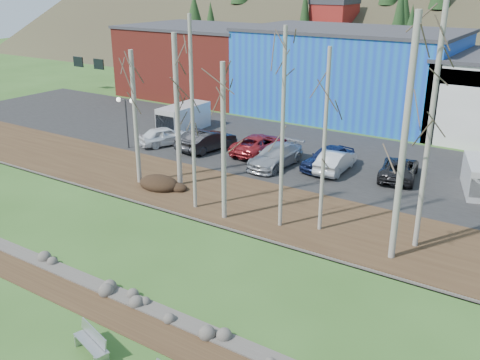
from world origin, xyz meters
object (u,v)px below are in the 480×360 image
Objects in this scene: street_lamp at (126,109)px; van_grey at (182,118)px; car_1 at (204,139)px; car_2 at (260,144)px; car_6 at (399,168)px; bench_intact at (92,342)px; car_0 at (165,136)px; car_5 at (335,161)px; car_4 at (328,158)px; car_8 at (209,140)px; car_3 at (275,156)px.

street_lamp is 6.69m from van_grey.
car_1 is (5.12, 3.05, -2.37)m from street_lamp.
car_2 is at bearing -12.27° from van_grey.
bench_intact is at bearing 70.33° from car_6.
car_2 is 1.12× the size of car_6.
car_0 reaches higher than car_5.
car_1 is 1.00× the size of car_4.
car_8 is 0.92× the size of van_grey.
car_0 is at bearing 22.65° from car_1.
car_1 is 0.96× the size of car_6.
car_3 is at bearing 117.69° from bench_intact.
car_3 is at bearing 15.70° from car_5.
car_1 is 0.86× the size of car_2.
car_5 is (-0.55, 22.51, 0.43)m from bench_intact.
car_8 is (5.68, 3.05, -2.37)m from street_lamp.
car_4 is at bearing -148.03° from car_0.
car_4 is (5.76, -0.35, 0.04)m from car_2.
car_4 reaches higher than car_5.
street_lamp is at bearing -165.73° from car_3.
car_1 is (-11.31, 21.66, 0.46)m from bench_intact.
car_4 is (10.10, 1.02, 0.02)m from car_1.
car_0 reaches higher than bench_intact.
car_2 is at bearing -139.87° from car_0.
car_5 is (3.99, 1.36, -0.02)m from car_3.
car_3 is at bearing 143.30° from car_2.
car_2 is 4.03m from car_8.
car_6 is 1.04× the size of car_8.
street_lamp is at bearing -93.08° from van_grey.
van_grey is at bearing -12.10° from car_5.
van_grey reaches higher than car_1.
street_lamp reaches higher than van_grey.
car_3 is 12.21m from van_grey.
car_1 is 0.55m from car_8.
car_8 is 6.32m from van_grey.
car_0 is at bearing 20.76° from car_8.
street_lamp is at bearing -154.22° from car_4.
bench_intact is 0.41× the size of car_4.
car_2 is (-6.97, 23.04, 0.44)m from bench_intact.
street_lamp is at bearing 147.03° from bench_intact.
street_lamp reaches higher than car_3.
car_8 is at bearing 1.62° from car_5.
car_8 reaches higher than bench_intact.
car_3 is (11.89, 2.54, -2.39)m from street_lamp.
car_3 is 1.12× the size of car_4.
car_4 is at bearing -0.25° from car_6.
car_2 is 1.04× the size of car_3.
car_5 is at bearing 106.98° from bench_intact.
van_grey is (-1.56, 4.09, 0.37)m from car_0.
car_2 is at bearing -7.83° from car_5.
car_2 is at bearing -8.08° from car_6.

